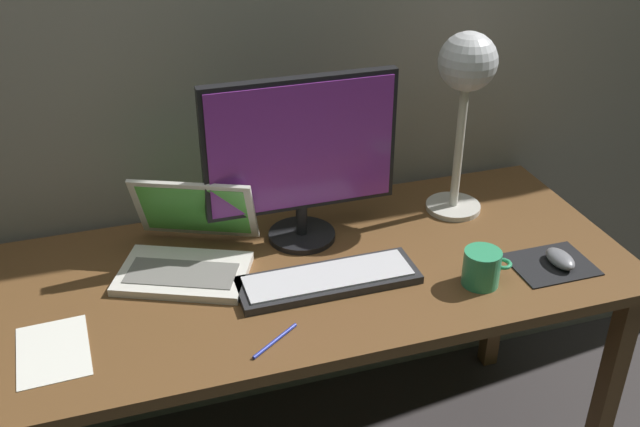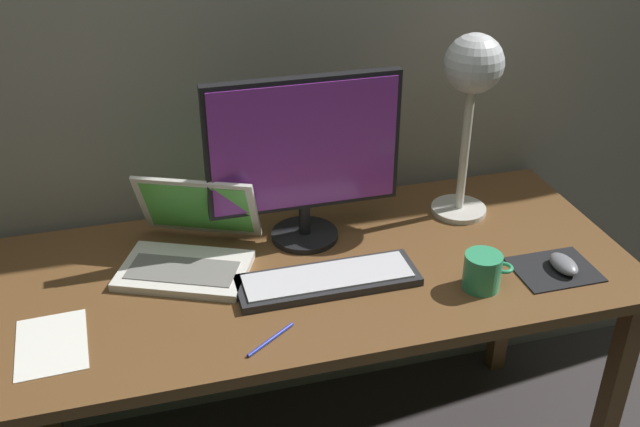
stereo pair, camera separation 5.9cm
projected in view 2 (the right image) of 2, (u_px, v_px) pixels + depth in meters
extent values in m
cube|color=gray|center=(272.00, 2.00, 1.90)|extent=(4.80, 0.06, 2.60)
cube|color=brown|center=(313.00, 271.00, 1.86)|extent=(1.60, 0.70, 0.03)
cube|color=brown|center=(610.00, 404.00, 1.97)|extent=(0.05, 0.05, 0.71)
cube|color=brown|center=(38.00, 362.00, 2.11)|extent=(0.05, 0.05, 0.71)
cube|color=brown|center=(507.00, 283.00, 2.45)|extent=(0.05, 0.05, 0.71)
cylinder|color=black|center=(305.00, 235.00, 1.97)|extent=(0.18, 0.18, 0.01)
cylinder|color=black|center=(304.00, 219.00, 1.94)|extent=(0.03, 0.03, 0.08)
cube|color=black|center=(304.00, 144.00, 1.83)|extent=(0.50, 0.03, 0.35)
cube|color=purple|center=(305.00, 147.00, 1.82)|extent=(0.47, 0.00, 0.33)
cube|color=#28282B|center=(328.00, 280.00, 1.78)|extent=(0.44, 0.14, 0.02)
cube|color=silver|center=(328.00, 276.00, 1.77)|extent=(0.41, 0.11, 0.01)
cube|color=silver|center=(185.00, 270.00, 1.81)|extent=(0.36, 0.31, 0.02)
cube|color=slate|center=(182.00, 270.00, 1.80)|extent=(0.29, 0.21, 0.00)
cube|color=silver|center=(198.00, 207.00, 1.88)|extent=(0.32, 0.21, 0.19)
cube|color=#59C64C|center=(198.00, 207.00, 1.88)|extent=(0.28, 0.18, 0.16)
cylinder|color=beige|center=(458.00, 209.00, 2.08)|extent=(0.15, 0.15, 0.01)
cylinder|color=silver|center=(465.00, 144.00, 1.98)|extent=(0.02, 0.02, 0.39)
sphere|color=silver|center=(474.00, 63.00, 1.87)|extent=(0.15, 0.15, 0.15)
sphere|color=#FFEAB2|center=(474.00, 79.00, 1.88)|extent=(0.05, 0.05, 0.05)
cube|color=black|center=(554.00, 269.00, 1.83)|extent=(0.20, 0.16, 0.00)
ellipsoid|color=slate|center=(564.00, 264.00, 1.82)|extent=(0.06, 0.10, 0.03)
cylinder|color=#339966|center=(482.00, 271.00, 1.75)|extent=(0.09, 0.09, 0.09)
torus|color=#339966|center=(504.00, 268.00, 1.76)|extent=(0.05, 0.05, 0.01)
cube|color=white|center=(52.00, 344.00, 1.59)|extent=(0.16, 0.22, 0.00)
cylinder|color=#2633A5|center=(271.00, 340.00, 1.60)|extent=(0.12, 0.09, 0.01)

